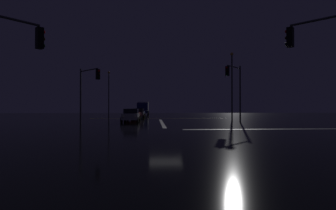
% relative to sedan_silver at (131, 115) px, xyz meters
% --- Properties ---
extents(ground, '(120.00, 120.00, 0.10)m').
position_rel_sedan_silver_xyz_m(ground, '(3.62, -10.46, -0.85)').
color(ground, black).
extents(stop_line_north, '(0.35, 14.95, 0.01)m').
position_rel_sedan_silver_xyz_m(stop_line_north, '(3.62, -1.76, -0.80)').
color(stop_line_north, white).
rests_on(stop_line_north, ground).
extents(centre_line_ns, '(22.00, 0.15, 0.01)m').
position_rel_sedan_silver_xyz_m(centre_line_ns, '(3.62, 9.84, -0.80)').
color(centre_line_ns, yellow).
rests_on(centre_line_ns, ground).
extents(crosswalk_bar_east, '(14.95, 0.40, 0.01)m').
position_rel_sedan_silver_xyz_m(crosswalk_bar_east, '(12.43, -10.46, -0.80)').
color(crosswalk_bar_east, white).
rests_on(crosswalk_bar_east, ground).
extents(sedan_silver, '(2.02, 4.33, 1.57)m').
position_rel_sedan_silver_xyz_m(sedan_silver, '(0.00, 0.00, 0.00)').
color(sedan_silver, '#B7B7BC').
rests_on(sedan_silver, ground).
extents(sedan_red, '(2.02, 4.33, 1.57)m').
position_rel_sedan_silver_xyz_m(sedan_red, '(-0.19, 5.26, 0.00)').
color(sedan_red, maroon).
rests_on(sedan_red, ground).
extents(sedan_gray, '(2.02, 4.33, 1.57)m').
position_rel_sedan_silver_xyz_m(sedan_gray, '(0.18, 10.58, 0.00)').
color(sedan_gray, slate).
rests_on(sedan_gray, ground).
extents(sedan_blue, '(2.02, 4.33, 1.57)m').
position_rel_sedan_silver_xyz_m(sedan_blue, '(0.10, 16.70, 0.00)').
color(sedan_blue, navy).
rests_on(sedan_blue, ground).
extents(sedan_green, '(2.02, 4.33, 1.57)m').
position_rel_sedan_silver_xyz_m(sedan_green, '(-0.33, 22.80, 0.00)').
color(sedan_green, '#14512D').
rests_on(sedan_green, ground).
extents(box_truck, '(2.68, 8.28, 3.08)m').
position_rel_sedan_silver_xyz_m(box_truck, '(0.16, 29.47, 0.91)').
color(box_truck, navy).
rests_on(box_truck, ground).
extents(traffic_signal_nw, '(2.76, 2.76, 6.05)m').
position_rel_sedan_silver_xyz_m(traffic_signal_nw, '(-4.42, -2.42, 3.35)').
color(traffic_signal_nw, '#4C4C51').
rests_on(traffic_signal_nw, ground).
extents(traffic_signal_ne, '(2.47, 2.47, 6.56)m').
position_rel_sedan_silver_xyz_m(traffic_signal_ne, '(11.83, -2.25, 3.64)').
color(traffic_signal_ne, '#4C4C51').
rests_on(traffic_signal_ne, ground).
extents(streetlamp_right_near, '(0.44, 0.44, 9.31)m').
position_rel_sedan_silver_xyz_m(streetlamp_right_near, '(13.43, 3.84, 4.55)').
color(streetlamp_right_near, '#424247').
rests_on(streetlamp_right_near, ground).
extents(streetlamp_left_far, '(0.44, 0.44, 8.89)m').
position_rel_sedan_silver_xyz_m(streetlamp_left_far, '(-6.18, 19.84, 4.33)').
color(streetlamp_left_far, '#424247').
rests_on(streetlamp_left_far, ground).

